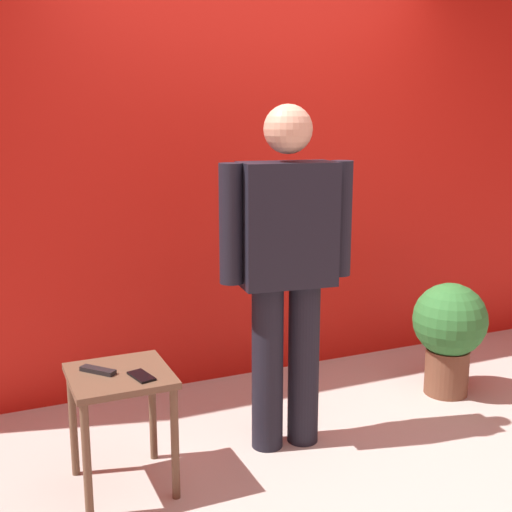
{
  "coord_description": "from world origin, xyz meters",
  "views": [
    {
      "loc": [
        -1.62,
        -2.39,
        1.65
      ],
      "look_at": [
        -0.34,
        0.55,
        0.97
      ],
      "focal_mm": 45.95,
      "sensor_mm": 36.0,
      "label": 1
    }
  ],
  "objects_px": {
    "tv_remote": "(98,370)",
    "potted_plant": "(449,329)",
    "standing_person": "(287,262)",
    "side_table": "(121,394)",
    "cell_phone": "(141,376)"
  },
  "relations": [
    {
      "from": "standing_person",
      "to": "side_table",
      "type": "distance_m",
      "value": 0.99
    },
    {
      "from": "side_table",
      "to": "cell_phone",
      "type": "height_order",
      "value": "cell_phone"
    },
    {
      "from": "side_table",
      "to": "potted_plant",
      "type": "bearing_deg",
      "value": 6.57
    },
    {
      "from": "tv_remote",
      "to": "standing_person",
      "type": "bearing_deg",
      "value": -39.3
    },
    {
      "from": "tv_remote",
      "to": "potted_plant",
      "type": "bearing_deg",
      "value": -35.79
    },
    {
      "from": "side_table",
      "to": "potted_plant",
      "type": "height_order",
      "value": "potted_plant"
    },
    {
      "from": "standing_person",
      "to": "potted_plant",
      "type": "distance_m",
      "value": 1.3
    },
    {
      "from": "side_table",
      "to": "tv_remote",
      "type": "distance_m",
      "value": 0.15
    },
    {
      "from": "cell_phone",
      "to": "tv_remote",
      "type": "relative_size",
      "value": 0.85
    },
    {
      "from": "side_table",
      "to": "tv_remote",
      "type": "bearing_deg",
      "value": 156.34
    },
    {
      "from": "tv_remote",
      "to": "cell_phone",
      "type": "bearing_deg",
      "value": -79.33
    },
    {
      "from": "cell_phone",
      "to": "standing_person",
      "type": "bearing_deg",
      "value": -1.96
    },
    {
      "from": "side_table",
      "to": "tv_remote",
      "type": "relative_size",
      "value": 3.23
    },
    {
      "from": "standing_person",
      "to": "cell_phone",
      "type": "height_order",
      "value": "standing_person"
    },
    {
      "from": "standing_person",
      "to": "side_table",
      "type": "relative_size",
      "value": 3.11
    }
  ]
}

